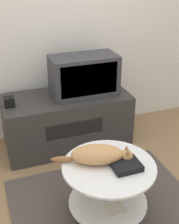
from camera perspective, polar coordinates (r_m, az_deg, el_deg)
The scene contains 9 objects.
ground_plane at distance 2.60m, azimuth 4.09°, elevation -18.98°, with size 12.00×12.00×0.00m, color #93704C.
wall_back at distance 3.34m, azimuth -6.39°, elevation 17.05°, with size 8.00×0.05×2.60m.
rug at distance 2.60m, azimuth 4.10°, elevation -18.83°, with size 1.49×1.46×0.02m.
tv_stand at distance 3.32m, azimuth -4.19°, elevation -1.58°, with size 1.29×0.59×0.57m.
tv at distance 3.15m, azimuth -1.01°, elevation 6.68°, with size 0.67×0.34×0.41m.
speaker at distance 3.04m, azimuth -14.48°, elevation 1.79°, with size 0.09×0.09×0.09m.
coffee_table at distance 2.41m, azimuth 3.46°, elevation -12.92°, with size 0.69×0.69×0.48m.
dvd_box at distance 2.27m, azimuth 6.69°, elevation -9.64°, with size 0.20×0.18×0.04m.
cat at distance 2.29m, azimuth 1.67°, elevation -7.79°, with size 0.58×0.30×0.13m.
Camera 1 is at (-0.78, -1.63, 1.87)m, focal length 50.00 mm.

